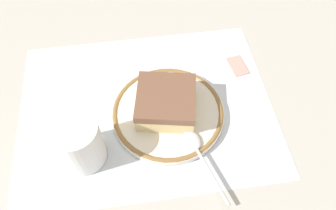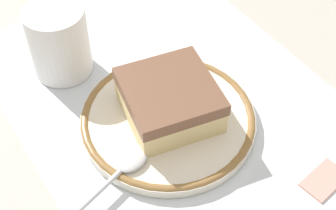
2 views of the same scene
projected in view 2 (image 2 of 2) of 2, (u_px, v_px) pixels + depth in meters
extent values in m
plane|color=#B7B2A8|center=(168.00, 96.00, 0.60)|extent=(2.40, 2.40, 0.00)
cube|color=silver|center=(168.00, 95.00, 0.60)|extent=(0.46, 0.35, 0.00)
cylinder|color=silver|center=(168.00, 120.00, 0.57)|extent=(0.20, 0.20, 0.01)
torus|color=olive|center=(168.00, 118.00, 0.57)|extent=(0.20, 0.20, 0.01)
cube|color=beige|center=(169.00, 105.00, 0.56)|extent=(0.12, 0.11, 0.03)
cube|color=brown|center=(169.00, 91.00, 0.54)|extent=(0.12, 0.12, 0.02)
ellipsoid|color=silver|center=(133.00, 159.00, 0.52)|extent=(0.04, 0.05, 0.01)
cylinder|color=silver|center=(85.00, 205.00, 0.49)|extent=(0.03, 0.10, 0.01)
cylinder|color=white|center=(59.00, 41.00, 0.60)|extent=(0.07, 0.07, 0.09)
cylinder|color=#B7722D|center=(63.00, 59.00, 0.62)|extent=(0.06, 0.06, 0.03)
cube|color=white|center=(167.00, 28.00, 0.68)|extent=(0.15, 0.16, 0.00)
cube|color=#E5998C|center=(325.00, 179.00, 0.52)|extent=(0.04, 0.05, 0.01)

